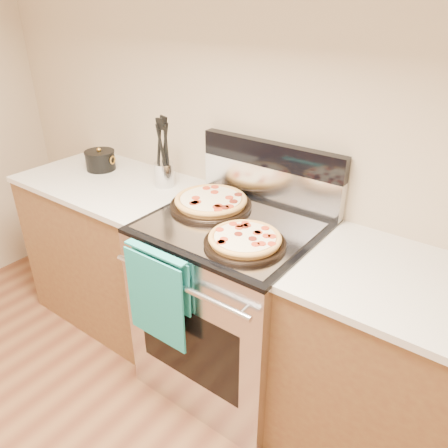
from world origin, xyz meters
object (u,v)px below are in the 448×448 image
Objects in this scene: pepperoni_pizza_front at (245,240)px; saucepan at (100,161)px; utensil_crock at (164,175)px; range_body at (232,307)px; pepperoni_pizza_back at (211,202)px.

saucepan is at bearing 168.40° from pepperoni_pizza_front.
utensil_crock is (-0.72, 0.29, 0.03)m from pepperoni_pizza_front.
saucepan is (-0.48, -0.04, -0.01)m from utensil_crock.
range_body is at bearing -15.49° from utensil_crock.
range_body is 6.94× the size of utensil_crock.
range_body is 2.70× the size of pepperoni_pizza_front.
utensil_crock is 0.48m from saucepan.
saucepan is (-1.05, 0.12, 0.51)m from range_body.
saucepan is at bearing -175.04° from utensil_crock.
range_body is 1.17m from saucepan.
pepperoni_pizza_front is at bearing -11.60° from saucepan.
pepperoni_pizza_front is at bearing -40.31° from range_body.
utensil_crock is at bearing 164.51° from range_body.
pepperoni_pizza_back reaches higher than range_body.
pepperoni_pizza_back is (-0.18, 0.07, 0.50)m from range_body.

